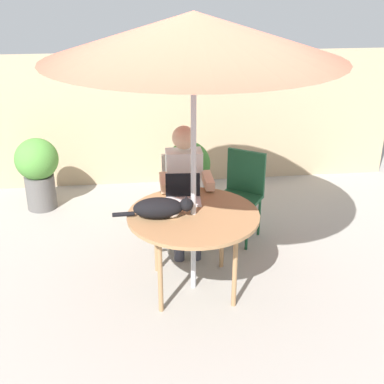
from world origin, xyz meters
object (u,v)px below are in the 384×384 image
(cat, at_px, (161,208))
(potted_plant_near_fence, at_px, (188,172))
(chair_occupied, at_px, (183,192))
(patio_umbrella, at_px, (194,36))
(patio_table, at_px, (193,220))
(potted_plant_by_chair, at_px, (38,169))
(chair_empty, at_px, (242,188))
(person_seated, at_px, (185,183))
(laptop, at_px, (183,193))

(cat, xyz_separation_m, potted_plant_near_fence, (0.39, 1.54, -0.33))
(chair_occupied, xyz_separation_m, cat, (-0.26, -0.88, 0.27))
(patio_umbrella, relative_size, chair_occupied, 2.55)
(patio_table, xyz_separation_m, chair_occupied, (0.00, 0.85, -0.13))
(chair_occupied, distance_m, potted_plant_by_chair, 1.82)
(cat, height_order, potted_plant_by_chair, cat)
(chair_occupied, bearing_deg, cat, -106.62)
(patio_umbrella, distance_m, cat, 1.35)
(patio_umbrella, bearing_deg, potted_plant_by_chair, 130.99)
(chair_occupied, bearing_deg, chair_empty, 3.37)
(person_seated, distance_m, laptop, 0.41)
(patio_umbrella, bearing_deg, potted_plant_near_fence, 85.38)
(patio_umbrella, xyz_separation_m, person_seated, (0.00, 0.69, -1.42))
(potted_plant_near_fence, bearing_deg, potted_plant_by_chair, 170.50)
(potted_plant_by_chair, bearing_deg, cat, -54.71)
(cat, relative_size, potted_plant_near_fence, 0.79)
(cat, relative_size, potted_plant_by_chair, 0.78)
(potted_plant_near_fence, bearing_deg, chair_occupied, -100.44)
(patio_table, relative_size, person_seated, 0.88)
(patio_table, distance_m, potted_plant_by_chair, 2.38)
(potted_plant_by_chair, bearing_deg, chair_empty, -22.85)
(person_seated, xyz_separation_m, potted_plant_near_fence, (0.12, 0.82, -0.22))
(laptop, height_order, cat, laptop)
(laptop, relative_size, potted_plant_by_chair, 0.38)
(person_seated, distance_m, potted_plant_by_chair, 1.92)
(chair_empty, bearing_deg, patio_umbrella, -124.10)
(person_seated, bearing_deg, chair_empty, 17.91)
(potted_plant_near_fence, height_order, potted_plant_by_chair, potted_plant_by_chair)
(potted_plant_near_fence, bearing_deg, chair_empty, -52.79)
(patio_table, distance_m, laptop, 0.32)
(chair_occupied, height_order, potted_plant_by_chair, chair_occupied)
(chair_occupied, height_order, cat, chair_occupied)
(potted_plant_near_fence, bearing_deg, patio_table, -94.62)
(laptop, xyz_separation_m, cat, (-0.21, -0.32, 0.02))
(cat, height_order, potted_plant_near_fence, cat)
(chair_occupied, xyz_separation_m, potted_plant_by_chair, (-1.56, 0.94, -0.05))
(patio_umbrella, height_order, person_seated, patio_umbrella)
(patio_umbrella, relative_size, laptop, 7.26)
(potted_plant_near_fence, xyz_separation_m, potted_plant_by_chair, (-1.68, 0.28, 0.01))
(person_seated, height_order, laptop, person_seated)
(chair_occupied, relative_size, potted_plant_by_chair, 1.08)
(patio_table, relative_size, potted_plant_near_fence, 1.32)
(chair_empty, xyz_separation_m, potted_plant_near_fence, (-0.48, 0.63, -0.05))
(laptop, distance_m, cat, 0.39)
(patio_umbrella, relative_size, person_seated, 1.85)
(chair_empty, height_order, laptop, laptop)
(person_seated, xyz_separation_m, potted_plant_by_chair, (-1.56, 1.10, -0.21))
(chair_occupied, bearing_deg, laptop, -95.73)
(patio_umbrella, height_order, chair_empty, patio_umbrella)
(person_seated, relative_size, potted_plant_by_chair, 1.48)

